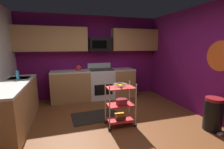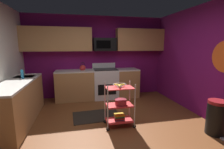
{
  "view_description": "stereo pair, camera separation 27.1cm",
  "coord_description": "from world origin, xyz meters",
  "px_view_note": "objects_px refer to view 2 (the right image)",
  "views": [
    {
      "loc": [
        -0.87,
        -2.8,
        1.65
      ],
      "look_at": [
        0.1,
        0.46,
        1.05
      ],
      "focal_mm": 25.76,
      "sensor_mm": 36.0,
      "label": 1
    },
    {
      "loc": [
        -0.61,
        -2.86,
        1.65
      ],
      "look_at": [
        0.1,
        0.46,
        1.05
      ],
      "focal_mm": 25.76,
      "sensor_mm": 36.0,
      "label": 2
    }
  ],
  "objects_px": {
    "fruit_bowl": "(120,85)",
    "mixing_bowl_large": "(121,102)",
    "rolling_cart": "(119,105)",
    "book_stack": "(119,117)",
    "trash_can": "(216,118)",
    "microwave": "(104,45)",
    "kettle": "(83,68)",
    "oven_range": "(105,83)",
    "dish_soap_bottle": "(22,74)"
  },
  "relations": [
    {
      "from": "microwave",
      "to": "book_stack",
      "type": "relative_size",
      "value": 3.24
    },
    {
      "from": "oven_range",
      "to": "mixing_bowl_large",
      "type": "height_order",
      "value": "oven_range"
    },
    {
      "from": "oven_range",
      "to": "fruit_bowl",
      "type": "xyz_separation_m",
      "value": [
        -0.03,
        -1.92,
        0.4
      ]
    },
    {
      "from": "microwave",
      "to": "fruit_bowl",
      "type": "xyz_separation_m",
      "value": [
        -0.03,
        -2.02,
        -0.82
      ]
    },
    {
      "from": "kettle",
      "to": "trash_can",
      "type": "height_order",
      "value": "kettle"
    },
    {
      "from": "rolling_cart",
      "to": "mixing_bowl_large",
      "type": "xyz_separation_m",
      "value": [
        0.03,
        0.0,
        0.07
      ]
    },
    {
      "from": "book_stack",
      "to": "oven_range",
      "type": "bearing_deg",
      "value": 89.05
    },
    {
      "from": "oven_range",
      "to": "book_stack",
      "type": "height_order",
      "value": "oven_range"
    },
    {
      "from": "microwave",
      "to": "book_stack",
      "type": "distance_m",
      "value": 2.52
    },
    {
      "from": "microwave",
      "to": "dish_soap_bottle",
      "type": "height_order",
      "value": "microwave"
    },
    {
      "from": "fruit_bowl",
      "to": "book_stack",
      "type": "distance_m",
      "value": 0.68
    },
    {
      "from": "rolling_cart",
      "to": "book_stack",
      "type": "xyz_separation_m",
      "value": [
        0.0,
        0.0,
        -0.26
      ]
    },
    {
      "from": "rolling_cart",
      "to": "book_stack",
      "type": "distance_m",
      "value": 0.26
    },
    {
      "from": "microwave",
      "to": "kettle",
      "type": "relative_size",
      "value": 2.65
    },
    {
      "from": "kettle",
      "to": "mixing_bowl_large",
      "type": "bearing_deg",
      "value": -69.94
    },
    {
      "from": "mixing_bowl_large",
      "to": "trash_can",
      "type": "distance_m",
      "value": 1.82
    },
    {
      "from": "mixing_bowl_large",
      "to": "rolling_cart",
      "type": "bearing_deg",
      "value": 180.0
    },
    {
      "from": "oven_range",
      "to": "rolling_cart",
      "type": "height_order",
      "value": "oven_range"
    },
    {
      "from": "fruit_bowl",
      "to": "dish_soap_bottle",
      "type": "xyz_separation_m",
      "value": [
        -2.07,
        0.92,
        0.14
      ]
    },
    {
      "from": "fruit_bowl",
      "to": "book_stack",
      "type": "height_order",
      "value": "fruit_bowl"
    },
    {
      "from": "oven_range",
      "to": "book_stack",
      "type": "xyz_separation_m",
      "value": [
        -0.03,
        -1.92,
        -0.29
      ]
    },
    {
      "from": "dish_soap_bottle",
      "to": "kettle",
      "type": "bearing_deg",
      "value": 35.38
    },
    {
      "from": "oven_range",
      "to": "microwave",
      "type": "distance_m",
      "value": 1.23
    },
    {
      "from": "oven_range",
      "to": "dish_soap_bottle",
      "type": "relative_size",
      "value": 5.5
    },
    {
      "from": "oven_range",
      "to": "trash_can",
      "type": "relative_size",
      "value": 1.67
    },
    {
      "from": "book_stack",
      "to": "trash_can",
      "type": "relative_size",
      "value": 0.33
    },
    {
      "from": "microwave",
      "to": "mixing_bowl_large",
      "type": "distance_m",
      "value": 2.34
    },
    {
      "from": "rolling_cart",
      "to": "book_stack",
      "type": "relative_size",
      "value": 4.24
    },
    {
      "from": "rolling_cart",
      "to": "kettle",
      "type": "bearing_deg",
      "value": 109.29
    },
    {
      "from": "rolling_cart",
      "to": "kettle",
      "type": "xyz_separation_m",
      "value": [
        -0.67,
        1.91,
        0.54
      ]
    },
    {
      "from": "microwave",
      "to": "trash_can",
      "type": "xyz_separation_m",
      "value": [
        1.67,
        -2.71,
        -1.37
      ]
    },
    {
      "from": "microwave",
      "to": "kettle",
      "type": "distance_m",
      "value": 1.0
    },
    {
      "from": "kettle",
      "to": "rolling_cart",
      "type": "bearing_deg",
      "value": -70.71
    },
    {
      "from": "mixing_bowl_large",
      "to": "kettle",
      "type": "xyz_separation_m",
      "value": [
        -0.7,
        1.91,
        0.48
      ]
    },
    {
      "from": "oven_range",
      "to": "fruit_bowl",
      "type": "bearing_deg",
      "value": -90.95
    },
    {
      "from": "fruit_bowl",
      "to": "kettle",
      "type": "xyz_separation_m",
      "value": [
        -0.67,
        1.91,
        0.12
      ]
    },
    {
      "from": "rolling_cart",
      "to": "fruit_bowl",
      "type": "xyz_separation_m",
      "value": [
        -0.0,
        -0.0,
        0.42
      ]
    },
    {
      "from": "mixing_bowl_large",
      "to": "oven_range",
      "type": "bearing_deg",
      "value": 89.92
    },
    {
      "from": "microwave",
      "to": "fruit_bowl",
      "type": "distance_m",
      "value": 2.18
    },
    {
      "from": "microwave",
      "to": "rolling_cart",
      "type": "height_order",
      "value": "microwave"
    },
    {
      "from": "microwave",
      "to": "mixing_bowl_large",
      "type": "xyz_separation_m",
      "value": [
        -0.0,
        -2.02,
        -1.18
      ]
    },
    {
      "from": "rolling_cart",
      "to": "book_stack",
      "type": "height_order",
      "value": "rolling_cart"
    },
    {
      "from": "kettle",
      "to": "book_stack",
      "type": "bearing_deg",
      "value": -70.71
    },
    {
      "from": "trash_can",
      "to": "mixing_bowl_large",
      "type": "bearing_deg",
      "value": 157.51
    },
    {
      "from": "microwave",
      "to": "rolling_cart",
      "type": "xyz_separation_m",
      "value": [
        -0.03,
        -2.02,
        -1.25
      ]
    },
    {
      "from": "fruit_bowl",
      "to": "mixing_bowl_large",
      "type": "relative_size",
      "value": 1.08
    },
    {
      "from": "fruit_bowl",
      "to": "mixing_bowl_large",
      "type": "height_order",
      "value": "fruit_bowl"
    },
    {
      "from": "oven_range",
      "to": "kettle",
      "type": "relative_size",
      "value": 4.17
    },
    {
      "from": "oven_range",
      "to": "fruit_bowl",
      "type": "height_order",
      "value": "oven_range"
    },
    {
      "from": "oven_range",
      "to": "rolling_cart",
      "type": "distance_m",
      "value": 1.92
    }
  ]
}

